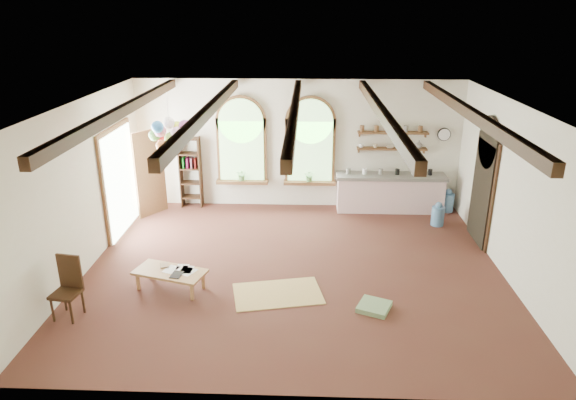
{
  "coord_description": "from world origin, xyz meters",
  "views": [
    {
      "loc": [
        0.24,
        -8.9,
        4.78
      ],
      "look_at": [
        -0.14,
        0.6,
        1.21
      ],
      "focal_mm": 32.0,
      "sensor_mm": 36.0,
      "label": 1
    }
  ],
  "objects_px": {
    "balloon_cluster": "(170,133)",
    "kitchen_counter": "(390,192)",
    "side_chair": "(68,300)",
    "coffee_table": "(170,273)"
  },
  "relations": [
    {
      "from": "coffee_table",
      "to": "balloon_cluster",
      "type": "height_order",
      "value": "balloon_cluster"
    },
    {
      "from": "kitchen_counter",
      "to": "balloon_cluster",
      "type": "xyz_separation_m",
      "value": [
        -4.91,
        -1.82,
        1.87
      ]
    },
    {
      "from": "balloon_cluster",
      "to": "kitchen_counter",
      "type": "bearing_deg",
      "value": 20.3
    },
    {
      "from": "side_chair",
      "to": "coffee_table",
      "type": "bearing_deg",
      "value": 32.96
    },
    {
      "from": "kitchen_counter",
      "to": "balloon_cluster",
      "type": "distance_m",
      "value": 5.56
    },
    {
      "from": "side_chair",
      "to": "balloon_cluster",
      "type": "bearing_deg",
      "value": 71.88
    },
    {
      "from": "side_chair",
      "to": "balloon_cluster",
      "type": "relative_size",
      "value": 0.91
    },
    {
      "from": "coffee_table",
      "to": "kitchen_counter",
      "type": "bearing_deg",
      "value": 41.91
    },
    {
      "from": "coffee_table",
      "to": "side_chair",
      "type": "distance_m",
      "value": 1.72
    },
    {
      "from": "coffee_table",
      "to": "side_chair",
      "type": "bearing_deg",
      "value": -147.04
    }
  ]
}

